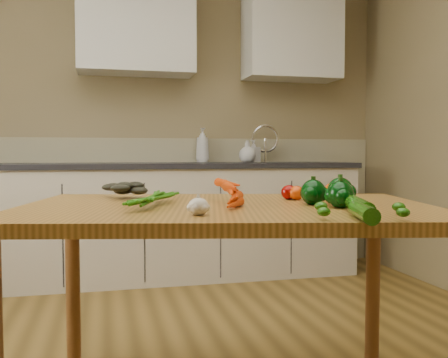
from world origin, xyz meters
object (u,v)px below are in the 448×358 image
pepper_b (340,191)px  tomato_a (289,192)px  pepper_c (340,195)px  leafy_greens (127,186)px  tomato_b (297,193)px  zucchini_a (360,207)px  zucchini_b (363,212)px  tomato_c (333,191)px  table (227,229)px  carrot_bunch (207,195)px  garlic_bulb (198,207)px  pepper_a (313,192)px  soap_bottle_b (254,151)px  soap_bottle_a (202,145)px  soap_bottle_c (247,151)px

pepper_b → tomato_a: bearing=123.6°
pepper_c → leafy_greens: bearing=143.4°
tomato_a → tomato_b: (0.02, -0.03, -0.00)m
zucchini_a → tomato_b: bearing=90.8°
zucchini_b → tomato_c: bearing=71.6°
table → pepper_b: 0.44m
carrot_bunch → garlic_bulb: carrot_bunch is taller
garlic_bulb → pepper_a: bearing=23.7°
soap_bottle_b → zucchini_b: (-0.52, -2.74, -0.18)m
pepper_b → tomato_c: bearing=73.2°
soap_bottle_a → pepper_a: soap_bottle_a is taller
table → zucchini_b: (0.27, -0.50, 0.11)m
carrot_bunch → tomato_c: size_ratio=3.72×
garlic_bulb → pepper_a: (0.46, 0.20, 0.02)m
carrot_bunch → pepper_b: 0.50m
carrot_bunch → tomato_a: size_ratio=4.27×
carrot_bunch → pepper_c: (0.43, -0.17, 0.01)m
pepper_b → table: bearing=172.1°
leafy_greens → tomato_b: (0.65, -0.22, -0.02)m
pepper_c → pepper_b: bearing=63.6°
tomato_c → tomato_a: bearing=170.0°
carrot_bunch → pepper_c: bearing=-10.0°
leafy_greens → pepper_a: (0.64, -0.40, -0.01)m
soap_bottle_c → tomato_a: bearing=-87.6°
tomato_b → table: bearing=-161.1°
carrot_bunch → zucchini_b: size_ratio=1.26×
leafy_greens → zucchini_a: leafy_greens is taller
table → leafy_greens: (-0.34, 0.33, 0.14)m
tomato_b → zucchini_a: (0.01, -0.49, -0.00)m
tomato_b → zucchini_a: size_ratio=0.27×
soap_bottle_a → pepper_b: (0.05, -2.37, -0.20)m
soap_bottle_a → soap_bottle_c: soap_bottle_a is taller
tomato_a → garlic_bulb: bearing=-137.3°
leafy_greens → zucchini_a: size_ratio=0.91×
zucchini_b → tomato_b: bearing=85.6°
soap_bottle_b → tomato_c: bearing=-35.7°
table → soap_bottle_b: soap_bottle_b is taller
zucchini_a → leafy_greens: bearing=133.0°
soap_bottle_a → pepper_a: (-0.06, -2.39, -0.21)m
table → soap_bottle_a: bearing=93.2°
soap_bottle_a → leafy_greens: bearing=-121.1°
carrot_bunch → pepper_b: (0.49, -0.04, 0.01)m
soap_bottle_b → tomato_b: 2.19m
pepper_a → tomato_b: bearing=86.5°
pepper_c → tomato_a: size_ratio=1.41×
soap_bottle_b → tomato_a: size_ratio=2.90×
soap_bottle_a → tomato_c: size_ratio=3.85×
leafy_greens → zucchini_b: 1.02m
soap_bottle_b → tomato_b: soap_bottle_b is taller
soap_bottle_b → pepper_a: (-0.48, -2.32, -0.16)m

